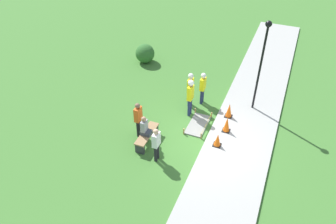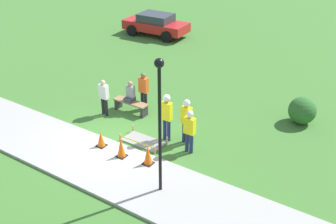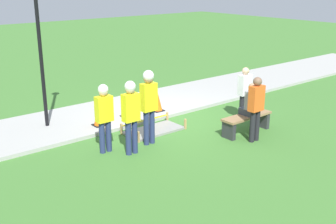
# 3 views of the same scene
# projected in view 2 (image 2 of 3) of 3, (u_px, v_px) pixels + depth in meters

# --- Properties ---
(ground_plane) EXTENTS (60.00, 60.00, 0.00)m
(ground_plane) POSITION_uv_depth(u_px,v_px,m) (114.00, 143.00, 15.92)
(ground_plane) COLOR #3D702D
(sidewalk) EXTENTS (28.00, 2.76, 0.10)m
(sidewalk) POSITION_uv_depth(u_px,v_px,m) (89.00, 159.00, 14.88)
(sidewalk) COLOR #9E9E99
(sidewalk) RESTS_ON ground_plane
(wet_concrete_patch) EXTENTS (1.65, 0.85, 0.30)m
(wet_concrete_patch) POSITION_uv_depth(u_px,v_px,m) (144.00, 142.00, 15.92)
(wet_concrete_patch) COLOR gray
(wet_concrete_patch) RESTS_ON ground_plane
(traffic_cone_near_patch) EXTENTS (0.34, 0.34, 0.60)m
(traffic_cone_near_patch) POSITION_uv_depth(u_px,v_px,m) (101.00, 139.00, 15.40)
(traffic_cone_near_patch) COLOR black
(traffic_cone_near_patch) RESTS_ON sidewalk
(traffic_cone_far_patch) EXTENTS (0.34, 0.34, 0.73)m
(traffic_cone_far_patch) POSITION_uv_depth(u_px,v_px,m) (121.00, 148.00, 14.76)
(traffic_cone_far_patch) COLOR black
(traffic_cone_far_patch) RESTS_ON sidewalk
(traffic_cone_sidewalk_edge) EXTENTS (0.34, 0.34, 0.72)m
(traffic_cone_sidewalk_edge) POSITION_uv_depth(u_px,v_px,m) (148.00, 155.00, 14.37)
(traffic_cone_sidewalk_edge) COLOR black
(traffic_cone_sidewalk_edge) RESTS_ON sidewalk
(park_bench) EXTENTS (1.59, 0.44, 0.51)m
(park_bench) POSITION_uv_depth(u_px,v_px,m) (131.00, 105.00, 17.93)
(park_bench) COLOR #2D2D33
(park_bench) RESTS_ON ground_plane
(person_seated_on_bench) EXTENTS (0.36, 0.44, 0.89)m
(person_seated_on_bench) POSITION_uv_depth(u_px,v_px,m) (130.00, 93.00, 17.76)
(person_seated_on_bench) COLOR #383D47
(person_seated_on_bench) RESTS_ON park_bench
(worker_supervisor) EXTENTS (0.40, 0.25, 1.70)m
(worker_supervisor) POSITION_uv_depth(u_px,v_px,m) (190.00, 128.00, 14.89)
(worker_supervisor) COLOR navy
(worker_supervisor) RESTS_ON ground_plane
(worker_assistant) EXTENTS (0.40, 0.26, 1.81)m
(worker_assistant) POSITION_uv_depth(u_px,v_px,m) (186.00, 117.00, 15.43)
(worker_assistant) COLOR navy
(worker_assistant) RESTS_ON ground_plane
(worker_trainee) EXTENTS (0.40, 0.28, 1.92)m
(worker_trainee) POSITION_uv_depth(u_px,v_px,m) (167.00, 113.00, 15.55)
(worker_trainee) COLOR navy
(worker_trainee) RESTS_ON ground_plane
(bystander_in_orange_shirt) EXTENTS (0.40, 0.22, 1.70)m
(bystander_in_orange_shirt) POSITION_uv_depth(u_px,v_px,m) (144.00, 89.00, 17.88)
(bystander_in_orange_shirt) COLOR black
(bystander_in_orange_shirt) RESTS_ON ground_plane
(bystander_in_gray_shirt) EXTENTS (0.40, 0.22, 1.59)m
(bystander_in_gray_shirt) POSITION_uv_depth(u_px,v_px,m) (104.00, 96.00, 17.48)
(bystander_in_gray_shirt) COLOR black
(bystander_in_gray_shirt) RESTS_ON ground_plane
(lamppost_near) EXTENTS (0.28, 0.28, 4.39)m
(lamppost_near) POSITION_uv_depth(u_px,v_px,m) (160.00, 110.00, 11.97)
(lamppost_near) COLOR black
(lamppost_near) RESTS_ON sidewalk
(parked_car_red) EXTENTS (4.30, 2.16, 1.42)m
(parked_car_red) POSITION_uv_depth(u_px,v_px,m) (156.00, 24.00, 27.20)
(parked_car_red) COLOR red
(parked_car_red) RESTS_ON ground_plane
(shrub_rounded_near) EXTENTS (1.13, 1.13, 1.13)m
(shrub_rounded_near) POSITION_uv_depth(u_px,v_px,m) (302.00, 110.00, 17.02)
(shrub_rounded_near) COLOR #2D6028
(shrub_rounded_near) RESTS_ON ground_plane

